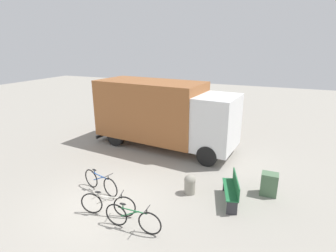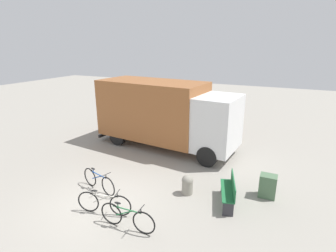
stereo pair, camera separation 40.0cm
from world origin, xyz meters
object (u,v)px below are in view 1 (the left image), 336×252
at_px(park_bench, 232,189).
at_px(bicycle_near, 100,182).
at_px(delivery_truck, 163,112).
at_px(bicycle_far, 132,218).
at_px(bicycle_middle, 108,204).
at_px(bollard_near_bench, 190,184).
at_px(utility_box, 269,184).

xyz_separation_m(park_bench, bicycle_near, (-4.57, -1.20, -0.13)).
bearing_deg(delivery_truck, bicycle_far, -68.01).
xyz_separation_m(bicycle_near, bicycle_far, (2.15, -1.36, 0.00)).
distance_m(bicycle_middle, bollard_near_bench, 2.99).
bearing_deg(bicycle_near, utility_box, 35.83).
bearing_deg(utility_box, bollard_near_bench, -159.01).
height_order(delivery_truck, utility_box, delivery_truck).
distance_m(bicycle_near, bollard_near_bench, 3.28).
height_order(bicycle_far, bollard_near_bench, bicycle_far).
height_order(park_bench, bicycle_near, park_bench).
relative_size(park_bench, bicycle_near, 0.90).
height_order(bicycle_near, bollard_near_bench, bicycle_near).
height_order(delivery_truck, bollard_near_bench, delivery_truck).
bearing_deg(bollard_near_bench, utility_box, 20.99).
bearing_deg(delivery_truck, bicycle_middle, -76.76).
height_order(bicycle_middle, bicycle_far, same).
bearing_deg(bicycle_middle, park_bench, 19.56).
bearing_deg(park_bench, utility_box, -64.63).
distance_m(bicycle_far, bollard_near_bench, 2.70).
distance_m(bicycle_near, utility_box, 6.12).
bearing_deg(delivery_truck, bicycle_near, -87.21).
distance_m(park_bench, utility_box, 1.52).
bearing_deg(utility_box, bicycle_near, -158.93).
xyz_separation_m(bollard_near_bench, utility_box, (2.66, 1.02, 0.03)).
height_order(delivery_truck, park_bench, delivery_truck).
bearing_deg(delivery_truck, park_bench, -36.38).
distance_m(delivery_truck, bicycle_middle, 6.38).
height_order(park_bench, bollard_near_bench, park_bench).
distance_m(delivery_truck, utility_box, 6.35).
relative_size(park_bench, bicycle_far, 0.87).
distance_m(bicycle_near, bicycle_middle, 1.51).
bearing_deg(bicycle_near, bicycle_far, -17.64).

